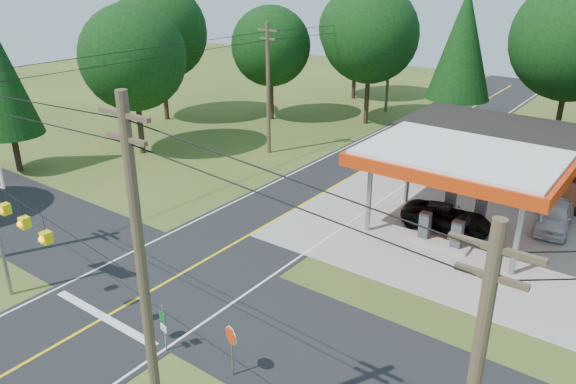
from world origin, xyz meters
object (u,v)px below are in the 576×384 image
Objects in this scene: gas_canopy at (460,162)px; octagonal_stop_sign at (231,340)px; sedan_car at (555,216)px; suv_car at (447,218)px.

octagonal_stop_sign is (-2.15, -16.01, -2.66)m from gas_canopy.
sedan_car is (4.41, 4.00, -3.50)m from gas_canopy.
sedan_car reaches higher than suv_car.
suv_car is at bearing 146.04° from gas_canopy.
sedan_car is at bearing 42.19° from gas_canopy.
sedan_car is 21.08m from octagonal_stop_sign.
suv_car is at bearing -149.35° from sedan_car.
gas_canopy reaches higher than suv_car.
suv_car is 2.28× the size of octagonal_stop_sign.
gas_canopy is 4.87× the size of octagonal_stop_sign.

